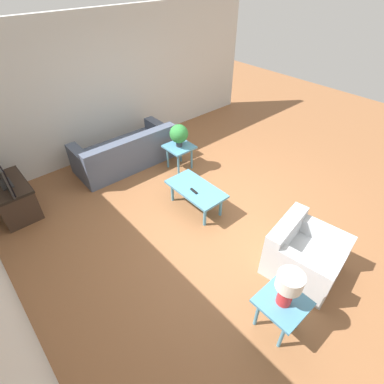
# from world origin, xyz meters

# --- Properties ---
(ground_plane) EXTENTS (14.00, 14.00, 0.00)m
(ground_plane) POSITION_xyz_m (0.00, 0.00, 0.00)
(ground_plane) COLOR #8E5B38
(wall_right) EXTENTS (0.12, 7.20, 2.70)m
(wall_right) POSITION_xyz_m (3.06, 0.00, 1.35)
(wall_right) COLOR silver
(wall_right) RESTS_ON ground_plane
(sofa) EXTENTS (0.91, 1.98, 0.73)m
(sofa) POSITION_xyz_m (2.24, 0.32, 0.28)
(sofa) COLOR #4C566B
(sofa) RESTS_ON ground_plane
(armchair) EXTENTS (0.99, 0.98, 0.71)m
(armchair) POSITION_xyz_m (-1.56, -0.07, 0.29)
(armchair) COLOR silver
(armchair) RESTS_ON ground_plane
(coffee_table) EXTENTS (1.01, 0.54, 0.42)m
(coffee_table) POSITION_xyz_m (0.32, 0.15, 0.37)
(coffee_table) COLOR teal
(coffee_table) RESTS_ON ground_plane
(side_table_plant) EXTENTS (0.50, 0.50, 0.50)m
(side_table_plant) POSITION_xyz_m (1.44, -0.42, 0.42)
(side_table_plant) COLOR teal
(side_table_plant) RESTS_ON ground_plane
(side_table_lamp) EXTENTS (0.50, 0.50, 0.50)m
(side_table_lamp) POSITION_xyz_m (-1.85, 0.84, 0.42)
(side_table_lamp) COLOR teal
(side_table_lamp) RESTS_ON ground_plane
(tv_stand_chest) EXTENTS (0.94, 0.55, 0.57)m
(tv_stand_chest) POSITION_xyz_m (2.22, 2.47, 0.30)
(tv_stand_chest) COLOR #38281E
(tv_stand_chest) RESTS_ON ground_plane
(television) EXTENTS (0.98, 0.16, 0.50)m
(television) POSITION_xyz_m (2.22, 2.47, 0.81)
(television) COLOR #2D2D2D
(television) RESTS_ON tv_stand_chest
(potted_plant) EXTENTS (0.35, 0.35, 0.44)m
(potted_plant) POSITION_xyz_m (1.44, -0.42, 0.76)
(potted_plant) COLOR #333338
(potted_plant) RESTS_ON side_table_plant
(table_lamp) EXTENTS (0.28, 0.28, 0.46)m
(table_lamp) POSITION_xyz_m (-1.85, 0.84, 0.79)
(table_lamp) COLOR red
(table_lamp) RESTS_ON side_table_lamp
(remote_control) EXTENTS (0.16, 0.05, 0.02)m
(remote_control) POSITION_xyz_m (0.27, 0.23, 0.43)
(remote_control) COLOR black
(remote_control) RESTS_ON coffee_table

